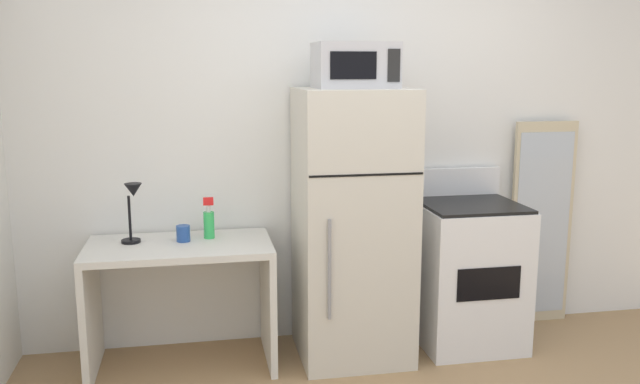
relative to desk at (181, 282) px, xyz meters
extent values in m
cube|color=white|center=(1.16, 0.37, 0.78)|extent=(5.00, 0.10, 2.60)
cube|color=silver|center=(0.00, 0.00, 0.21)|extent=(1.07, 0.59, 0.04)
cube|color=silver|center=(-0.51, 0.00, -0.16)|extent=(0.04, 0.59, 0.71)
cube|color=silver|center=(0.51, 0.00, -0.16)|extent=(0.04, 0.59, 0.71)
cylinder|color=black|center=(-0.28, 0.08, 0.24)|extent=(0.11, 0.11, 0.02)
cylinder|color=black|center=(-0.28, 0.08, 0.38)|extent=(0.02, 0.02, 0.26)
cone|color=black|center=(-0.25, 0.06, 0.55)|extent=(0.10, 0.10, 0.08)
cylinder|color=#264C99|center=(0.03, 0.05, 0.28)|extent=(0.08, 0.08, 0.09)
cylinder|color=green|center=(0.18, 0.10, 0.31)|extent=(0.06, 0.06, 0.16)
cylinder|color=white|center=(0.18, 0.10, 0.42)|extent=(0.02, 0.02, 0.04)
cube|color=red|center=(0.18, 0.09, 0.46)|extent=(0.06, 0.03, 0.04)
cube|color=beige|center=(1.03, -0.02, 0.30)|extent=(0.66, 0.64, 1.64)
cube|color=black|center=(1.03, -0.35, 0.66)|extent=(0.64, 0.00, 0.01)
cylinder|color=gray|center=(0.82, -0.36, 0.14)|extent=(0.02, 0.02, 0.57)
cube|color=#B7B7BC|center=(1.03, -0.04, 1.25)|extent=(0.46, 0.34, 0.26)
cube|color=black|center=(0.98, -0.22, 1.25)|extent=(0.26, 0.01, 0.15)
cube|color=black|center=(1.21, -0.22, 1.25)|extent=(0.07, 0.01, 0.18)
cube|color=white|center=(1.79, 0.00, -0.07)|extent=(0.62, 0.60, 0.90)
cube|color=black|center=(1.79, 0.00, 0.39)|extent=(0.60, 0.58, 0.02)
cube|color=white|center=(1.79, 0.28, 0.49)|extent=(0.62, 0.04, 0.18)
cube|color=black|center=(1.79, -0.31, -0.02)|extent=(0.40, 0.01, 0.20)
cube|color=#C6B793|center=(2.43, 0.26, 0.18)|extent=(0.44, 0.03, 1.40)
cube|color=#B2BCC6|center=(2.43, 0.24, 0.18)|extent=(0.39, 0.00, 1.26)
camera|label=1|loc=(0.11, -3.80, 1.25)|focal=37.16mm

